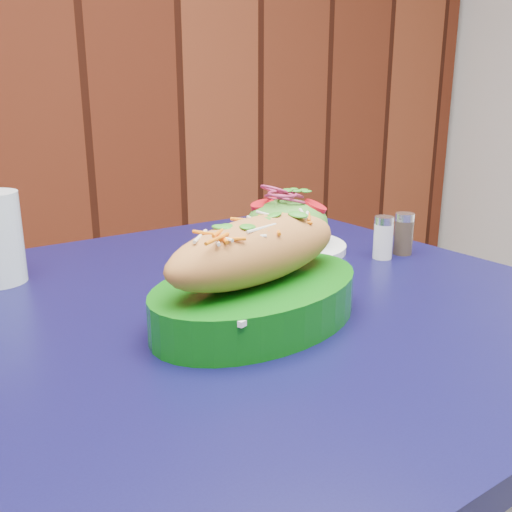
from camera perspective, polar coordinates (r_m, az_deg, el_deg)
cafe_table at (r=0.77m, az=-1.03°, el=-10.14°), size 0.84×0.84×0.75m
banh_mi_basket at (r=0.65m, az=0.13°, el=-2.22°), size 0.32×0.25×0.13m
salad_plate at (r=0.93m, az=3.13°, el=2.92°), size 0.19×0.19×0.11m
salt_shaker at (r=0.91m, az=12.60°, el=1.81°), size 0.03×0.03×0.07m
pepper_shaker at (r=0.95m, az=14.55°, el=2.16°), size 0.03×0.03×0.07m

